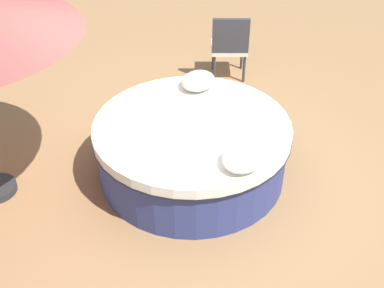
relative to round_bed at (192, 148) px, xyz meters
name	(u,v)px	position (x,y,z in m)	size (l,w,h in m)	color
ground_plane	(192,172)	(0.00, 0.00, -0.34)	(16.00, 16.00, 0.00)	olive
round_bed	(192,148)	(0.00, 0.00, 0.00)	(2.12, 2.12, 0.67)	navy
throw_pillow_0	(244,156)	(-0.31, -0.77, 0.41)	(0.51, 0.39, 0.16)	white
throw_pillow_1	(198,81)	(0.69, 0.34, 0.42)	(0.44, 0.37, 0.18)	beige
patio_chair	(230,44)	(2.19, 0.70, 0.22)	(0.70, 0.70, 0.98)	#333338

